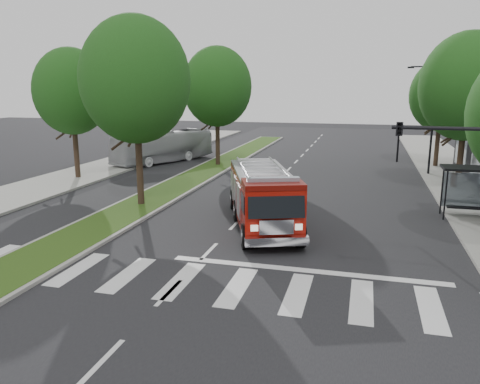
# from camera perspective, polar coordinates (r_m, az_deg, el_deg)

# --- Properties ---
(ground) EXTENTS (140.00, 140.00, 0.00)m
(ground) POSITION_cam_1_polar(r_m,az_deg,el_deg) (18.99, -3.81, -7.26)
(ground) COLOR black
(ground) RESTS_ON ground
(sidewalk_left) EXTENTS (5.00, 80.00, 0.15)m
(sidewalk_left) POSITION_cam_1_polar(r_m,az_deg,el_deg) (34.30, -21.66, 1.03)
(sidewalk_left) COLOR gray
(sidewalk_left) RESTS_ON ground
(median) EXTENTS (3.00, 50.00, 0.15)m
(median) POSITION_cam_1_polar(r_m,az_deg,el_deg) (37.38, -3.64, 2.81)
(median) COLOR gray
(median) RESTS_ON ground
(bus_shelter) EXTENTS (3.20, 1.60, 2.61)m
(bus_shelter) POSITION_cam_1_polar(r_m,az_deg,el_deg) (25.97, 26.73, 1.50)
(bus_shelter) COLOR black
(bus_shelter) RESTS_ON ground
(tree_right_mid) EXTENTS (5.60, 5.60, 9.72)m
(tree_right_mid) POSITION_cam_1_polar(r_m,az_deg,el_deg) (31.39, 26.00, 11.47)
(tree_right_mid) COLOR black
(tree_right_mid) RESTS_ON ground
(tree_right_far) EXTENTS (5.00, 5.00, 8.73)m
(tree_right_far) POSITION_cam_1_polar(r_m,az_deg,el_deg) (41.27, 23.37, 10.79)
(tree_right_far) COLOR black
(tree_right_far) RESTS_ON ground
(tree_median_near) EXTENTS (5.80, 5.80, 10.16)m
(tree_median_near) POSITION_cam_1_polar(r_m,az_deg,el_deg) (25.76, -12.64, 13.15)
(tree_median_near) COLOR black
(tree_median_near) RESTS_ON ground
(tree_median_far) EXTENTS (5.60, 5.60, 9.72)m
(tree_median_far) POSITION_cam_1_polar(r_m,az_deg,el_deg) (38.73, -2.81, 12.69)
(tree_median_far) COLOR black
(tree_median_far) RESTS_ON ground
(tree_left_mid) EXTENTS (5.20, 5.20, 9.16)m
(tree_left_mid) POSITION_cam_1_polar(r_m,az_deg,el_deg) (35.03, -19.84, 11.45)
(tree_left_mid) COLOR black
(tree_left_mid) RESTS_ON ground
(streetlight_right_far) EXTENTS (2.11, 0.20, 8.00)m
(streetlight_right_far) POSITION_cam_1_polar(r_m,az_deg,el_deg) (37.21, 22.26, 8.69)
(streetlight_right_far) COLOR black
(streetlight_right_far) RESTS_ON ground
(fire_engine) EXTENTS (5.22, 8.73, 2.91)m
(fire_engine) POSITION_cam_1_polar(r_m,az_deg,el_deg) (22.08, 2.78, -0.62)
(fire_engine) COLOR #5E0A05
(fire_engine) RESTS_ON ground
(city_bus) EXTENTS (6.28, 10.06, 2.78)m
(city_bus) POSITION_cam_1_polar(r_m,az_deg,el_deg) (41.64, -9.27, 5.51)
(city_bus) COLOR #B6B6BB
(city_bus) RESTS_ON ground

